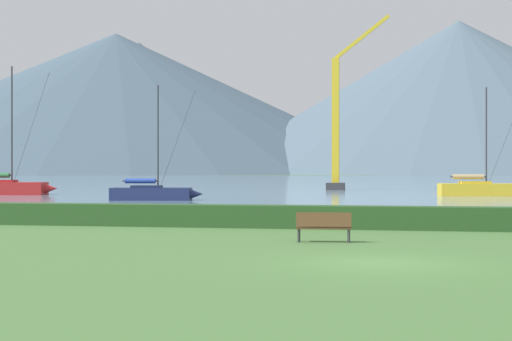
# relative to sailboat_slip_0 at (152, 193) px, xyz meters

# --- Properties ---
(ground_plane) EXTENTS (1000.00, 1000.00, 0.00)m
(ground_plane) POSITION_rel_sailboat_slip_0_xyz_m (17.73, -36.28, -0.57)
(ground_plane) COLOR #477038
(harbor_water) EXTENTS (320.00, 246.00, 0.00)m
(harbor_water) POSITION_rel_sailboat_slip_0_xyz_m (17.73, 100.72, -0.57)
(harbor_water) COLOR slate
(harbor_water) RESTS_ON ground_plane
(hedge_line) EXTENTS (80.00, 1.20, 0.89)m
(hedge_line) POSITION_rel_sailboat_slip_0_xyz_m (17.73, -25.28, -0.13)
(hedge_line) COLOR #284C23
(hedge_line) RESTS_ON ground_plane
(sailboat_slip_0) EXTENTS (6.97, 2.84, 8.55)m
(sailboat_slip_0) POSITION_rel_sailboat_slip_0_xyz_m (0.00, 0.00, 0.00)
(sailboat_slip_0) COLOR navy
(sailboat_slip_0) RESTS_ON harbor_water
(sailboat_slip_3) EXTENTS (8.54, 3.67, 11.61)m
(sailboat_slip_3) POSITION_rel_sailboat_slip_0_xyz_m (-16.86, 9.43, 0.14)
(sailboat_slip_3) COLOR red
(sailboat_slip_3) RESTS_ON harbor_water
(sailboat_slip_4) EXTENTS (8.03, 3.16, 9.38)m
(sailboat_slip_4) POSITION_rel_sailboat_slip_0_xyz_m (24.95, 14.01, 0.08)
(sailboat_slip_4) COLOR gold
(sailboat_slip_4) RESTS_ON harbor_water
(park_bench_near_path) EXTENTS (1.77, 0.63, 0.95)m
(park_bench_near_path) POSITION_rel_sailboat_slip_0_xyz_m (15.81, -31.09, -0.04)
(park_bench_near_path) COLOR brown
(park_bench_near_path) RESTS_ON ground_plane
(dock_crane) EXTENTS (6.99, 2.00, 19.41)m
(dock_crane) POSITION_rel_sailboat_slip_0_xyz_m (11.21, 31.71, 6.07)
(dock_crane) COLOR #333338
(dock_crane) RESTS_ON ground_plane
(distant_hill_west_ridge) EXTENTS (340.70, 340.70, 80.43)m
(distant_hill_west_ridge) POSITION_rel_sailboat_slip_0_xyz_m (-143.18, 370.53, 39.64)
(distant_hill_west_ridge) COLOR #425666
(distant_hill_west_ridge) RESTS_ON ground_plane
(distant_hill_central_peak) EXTENTS (207.42, 207.42, 75.75)m
(distant_hill_central_peak) POSITION_rel_sailboat_slip_0_xyz_m (-131.16, 376.08, 37.31)
(distant_hill_central_peak) COLOR #425666
(distant_hill_central_peak) RESTS_ON ground_plane
(distant_hill_east_ridge) EXTENTS (271.36, 271.36, 79.77)m
(distant_hill_east_ridge) POSITION_rel_sailboat_slip_0_xyz_m (47.58, 362.91, 39.32)
(distant_hill_east_ridge) COLOR #4C6070
(distant_hill_east_ridge) RESTS_ON ground_plane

